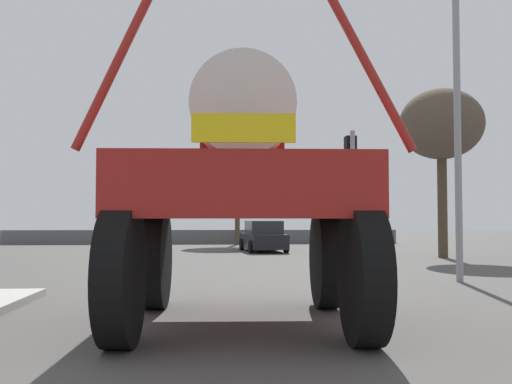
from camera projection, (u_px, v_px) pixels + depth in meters
The scene contains 8 objects.
ground_plane at pixel (193, 267), 19.69m from camera, with size 120.00×120.00×0.00m, color #4C4947.
oversize_sprayer at pixel (242, 193), 9.12m from camera, with size 4.39×5.18×4.66m.
sedan_ahead at pixel (263, 237), 29.01m from camera, with size 2.24×4.27×1.52m.
traffic_signal_near_right at pixel (351, 174), 13.59m from camera, with size 0.24×0.54×3.65m.
streetlight_near_right at pixel (462, 114), 15.35m from camera, with size 1.71×0.24×7.91m.
bare_tree_right at pixel (441, 125), 24.68m from camera, with size 3.50×3.50×7.10m.
bare_tree_far_center at pixel (237, 148), 36.96m from camera, with size 4.08×4.08×7.82m.
roadside_barrier at pixel (203, 237), 37.51m from camera, with size 25.16×0.24×0.90m, color #59595B.
Camera 1 is at (0.68, -1.88, 1.64)m, focal length 41.19 mm.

